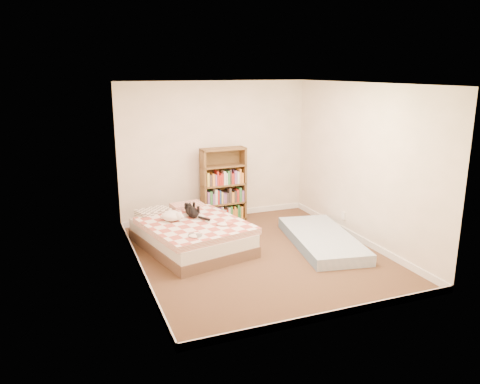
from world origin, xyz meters
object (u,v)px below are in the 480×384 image
object	(u,v)px
bed	(190,233)
white_dog	(172,216)
bookshelf	(223,193)
black_cat	(192,211)
floor_mattress	(322,240)

from	to	relation	value
bed	white_dog	size ratio (longest dim) A/B	6.52
bed	white_dog	world-z (taller)	white_dog
bookshelf	white_dog	size ratio (longest dim) A/B	4.16
white_dog	bed	bearing A→B (deg)	-11.77
bed	white_dog	bearing A→B (deg)	155.97
black_cat	floor_mattress	bearing A→B (deg)	-24.21
floor_mattress	white_dog	distance (m)	2.37
bookshelf	floor_mattress	distance (m)	2.07
black_cat	white_dog	xyz separation A→B (m)	(-0.35, -0.14, 0.01)
bed	floor_mattress	distance (m)	2.07
white_dog	floor_mattress	bearing A→B (deg)	-18.38
bed	white_dog	xyz separation A→B (m)	(-0.26, 0.05, 0.30)
white_dog	bookshelf	bearing A→B (deg)	40.44
bed	floor_mattress	xyz separation A→B (m)	(1.95, -0.66, -0.14)
bookshelf	floor_mattress	xyz separation A→B (m)	(1.04, -1.74, -0.42)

